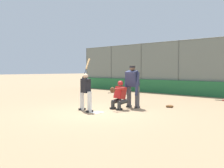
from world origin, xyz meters
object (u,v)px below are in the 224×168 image
Objects in this scene: catcher_behind_plate at (119,95)px; fielding_glove_on_dirt at (170,106)px; spare_bat_near_backstop at (115,93)px; umpire_home at (133,85)px; batter_at_plate at (86,91)px.

catcher_behind_plate is 3.65× the size of fielding_glove_on_dirt.
spare_bat_near_backstop is (5.27, -5.38, -0.58)m from catcher_behind_plate.
spare_bat_near_backstop is at bearing -46.84° from umpire_home.
umpire_home reaches higher than fielding_glove_on_dirt.
umpire_home reaches higher than catcher_behind_plate.
umpire_home is at bearing -96.32° from batter_at_plate.
fielding_glove_on_dirt is (-6.51, 3.48, 0.02)m from spare_bat_near_backstop.
fielding_glove_on_dirt is at bearing -139.45° from umpire_home.
batter_at_plate is at bearing 63.73° from umpire_home.
batter_at_plate is 6.52× the size of fielding_glove_on_dirt.
fielding_glove_on_dirt is at bearing -106.33° from batter_at_plate.
catcher_behind_plate is at bearing -116.02° from spare_bat_near_backstop.
spare_bat_near_backstop is at bearing -41.12° from batter_at_plate.
spare_bat_near_backstop is 7.38m from fielding_glove_on_dirt.
catcher_behind_plate is 2.34m from fielding_glove_on_dirt.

